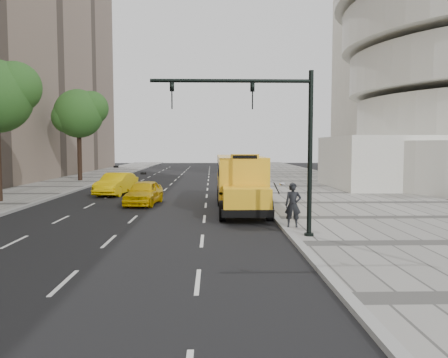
{
  "coord_description": "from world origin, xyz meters",
  "views": [
    {
      "loc": [
        2.88,
        -26.3,
        3.56
      ],
      "look_at": [
        3.5,
        -4.0,
        1.9
      ],
      "focal_mm": 35.0,
      "sensor_mm": 36.0,
      "label": 1
    }
  ],
  "objects_px": {
    "tree_c": "(80,113)",
    "traffic_signal": "(273,132)",
    "taxi_near": "(144,192)",
    "taxi_far": "(116,184)",
    "pedestrian": "(293,205)",
    "school_bus": "(239,177)"
  },
  "relations": [
    {
      "from": "tree_c",
      "to": "traffic_signal",
      "type": "distance_m",
      "value": 32.26
    },
    {
      "from": "school_bus",
      "to": "traffic_signal",
      "type": "height_order",
      "value": "traffic_signal"
    },
    {
      "from": "taxi_near",
      "to": "traffic_signal",
      "type": "distance_m",
      "value": 12.66
    },
    {
      "from": "traffic_signal",
      "to": "tree_c",
      "type": "bearing_deg",
      "value": 119.04
    },
    {
      "from": "tree_c",
      "to": "traffic_signal",
      "type": "height_order",
      "value": "tree_c"
    },
    {
      "from": "tree_c",
      "to": "pedestrian",
      "type": "relative_size",
      "value": 4.94
    },
    {
      "from": "school_bus",
      "to": "traffic_signal",
      "type": "bearing_deg",
      "value": -85.65
    },
    {
      "from": "school_bus",
      "to": "taxi_far",
      "type": "relative_size",
      "value": 2.36
    },
    {
      "from": "school_bus",
      "to": "pedestrian",
      "type": "distance_m",
      "value": 7.54
    },
    {
      "from": "tree_c",
      "to": "pedestrian",
      "type": "height_order",
      "value": "tree_c"
    },
    {
      "from": "tree_c",
      "to": "taxi_near",
      "type": "distance_m",
      "value": 20.88
    },
    {
      "from": "taxi_far",
      "to": "traffic_signal",
      "type": "bearing_deg",
      "value": -49.77
    },
    {
      "from": "taxi_far",
      "to": "pedestrian",
      "type": "distance_m",
      "value": 17.6
    },
    {
      "from": "school_bus",
      "to": "taxi_near",
      "type": "distance_m",
      "value": 6.02
    },
    {
      "from": "tree_c",
      "to": "school_bus",
      "type": "distance_m",
      "value": 24.69
    },
    {
      "from": "taxi_near",
      "to": "traffic_signal",
      "type": "relative_size",
      "value": 0.69
    },
    {
      "from": "pedestrian",
      "to": "traffic_signal",
      "type": "bearing_deg",
      "value": -113.17
    },
    {
      "from": "taxi_near",
      "to": "traffic_signal",
      "type": "xyz_separation_m",
      "value": [
        6.5,
        -10.34,
        3.34
      ]
    },
    {
      "from": "tree_c",
      "to": "taxi_far",
      "type": "height_order",
      "value": "tree_c"
    },
    {
      "from": "pedestrian",
      "to": "taxi_near",
      "type": "bearing_deg",
      "value": 140.47
    },
    {
      "from": "tree_c",
      "to": "traffic_signal",
      "type": "relative_size",
      "value": 1.45
    },
    {
      "from": "tree_c",
      "to": "taxi_far",
      "type": "bearing_deg",
      "value": -62.95
    }
  ]
}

